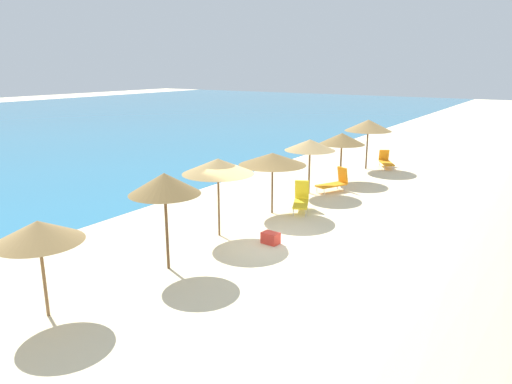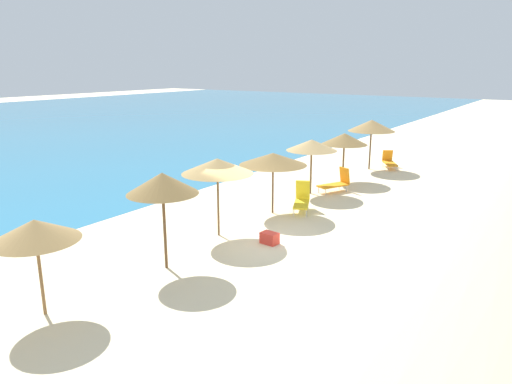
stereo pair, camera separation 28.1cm
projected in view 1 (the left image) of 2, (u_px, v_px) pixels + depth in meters
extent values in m
plane|color=beige|center=(255.00, 239.00, 16.53)|extent=(160.00, 160.00, 0.00)
ellipsoid|color=beige|center=(500.00, 255.00, 12.01)|extent=(48.60, 6.35, 2.38)
cylinder|color=brown|center=(44.00, 276.00, 11.21)|extent=(0.08, 0.08, 2.03)
cone|color=olive|center=(38.00, 231.00, 10.92)|extent=(2.03, 2.03, 0.51)
cylinder|color=brown|center=(167.00, 229.00, 13.83)|extent=(0.09, 0.09, 2.42)
cone|color=olive|center=(164.00, 184.00, 13.48)|extent=(2.06, 2.06, 0.61)
cylinder|color=brown|center=(219.00, 203.00, 16.58)|extent=(0.07, 0.07, 2.38)
cone|color=#9E7F4C|center=(218.00, 166.00, 16.24)|extent=(2.47, 2.47, 0.52)
cylinder|color=brown|center=(272.00, 187.00, 19.17)|extent=(0.07, 0.07, 2.14)
cone|color=olive|center=(272.00, 159.00, 18.87)|extent=(2.69, 2.69, 0.48)
cylinder|color=brown|center=(309.00, 170.00, 22.15)|extent=(0.09, 0.09, 2.18)
cone|color=tan|center=(310.00, 145.00, 21.85)|extent=(2.33, 2.33, 0.50)
cylinder|color=brown|center=(341.00, 161.00, 24.57)|extent=(0.09, 0.09, 2.06)
cone|color=olive|center=(342.00, 139.00, 24.27)|extent=(2.34, 2.34, 0.57)
cylinder|color=brown|center=(367.00, 149.00, 27.42)|extent=(0.09, 0.09, 2.35)
cone|color=olive|center=(368.00, 125.00, 27.08)|extent=(2.63, 2.63, 0.64)
cube|color=orange|center=(331.00, 185.00, 22.57)|extent=(1.61, 1.18, 0.07)
cube|color=orange|center=(343.00, 175.00, 22.83)|extent=(0.43, 0.64, 0.79)
cylinder|color=silver|center=(317.00, 189.00, 22.51)|extent=(0.04, 0.04, 0.30)
cylinder|color=silver|center=(324.00, 192.00, 22.08)|extent=(0.04, 0.04, 0.30)
cylinder|color=silver|center=(337.00, 186.00, 23.16)|extent=(0.04, 0.04, 0.30)
cylinder|color=silver|center=(345.00, 188.00, 22.73)|extent=(0.04, 0.04, 0.30)
cube|color=orange|center=(387.00, 163.00, 27.83)|extent=(1.65, 1.32, 0.07)
cube|color=orange|center=(384.00, 155.00, 28.47)|extent=(0.45, 0.58, 0.66)
cylinder|color=silver|center=(385.00, 168.00, 27.23)|extent=(0.04, 0.04, 0.27)
cylinder|color=silver|center=(394.00, 168.00, 27.22)|extent=(0.04, 0.04, 0.27)
cylinder|color=silver|center=(380.00, 163.00, 28.53)|extent=(0.04, 0.04, 0.27)
cylinder|color=silver|center=(388.00, 164.00, 28.52)|extent=(0.04, 0.04, 0.27)
cube|color=yellow|center=(301.00, 204.00, 19.45)|extent=(1.51, 1.10, 0.07)
cube|color=yellow|center=(302.00, 190.00, 19.96)|extent=(0.53, 0.66, 0.85)
cylinder|color=silver|center=(293.00, 212.00, 18.97)|extent=(0.04, 0.04, 0.31)
cylinder|color=silver|center=(306.00, 213.00, 18.90)|extent=(0.04, 0.04, 0.31)
cylinder|color=silver|center=(296.00, 204.00, 20.10)|extent=(0.04, 0.04, 0.31)
cylinder|color=silver|center=(307.00, 205.00, 20.03)|extent=(0.04, 0.04, 0.31)
cube|color=red|center=(271.00, 238.00, 16.06)|extent=(0.43, 0.61, 0.39)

